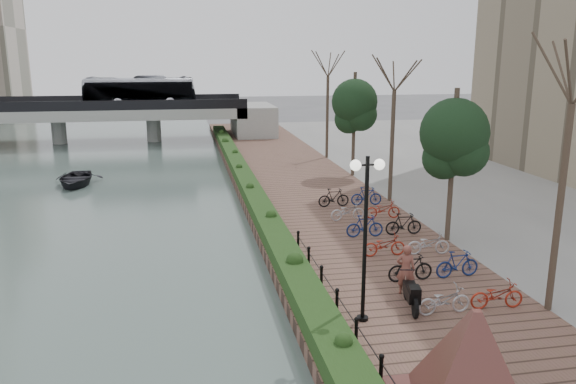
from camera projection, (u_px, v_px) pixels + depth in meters
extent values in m
cube|color=brown|center=(313.00, 201.00, 31.82)|extent=(8.00, 75.00, 0.50)
cube|color=gray|center=(565.00, 190.00, 34.67)|extent=(24.00, 75.00, 0.50)
cube|color=#1E3613|center=(248.00, 185.00, 33.47)|extent=(1.10, 56.00, 0.60)
cylinder|color=black|center=(381.00, 370.00, 13.53)|extent=(0.10, 0.10, 0.70)
cylinder|color=black|center=(356.00, 332.00, 15.44)|extent=(0.10, 0.10, 0.70)
cylinder|color=black|center=(337.00, 301.00, 17.35)|extent=(0.10, 0.10, 0.70)
cylinder|color=black|center=(321.00, 277.00, 19.27)|extent=(0.10, 0.10, 0.70)
cylinder|color=black|center=(309.00, 257.00, 21.18)|extent=(0.10, 0.10, 0.70)
cylinder|color=black|center=(298.00, 241.00, 23.09)|extent=(0.10, 0.10, 0.70)
pyramid|color=#4E2421|center=(473.00, 360.00, 12.14)|extent=(4.57, 4.57, 2.30)
cylinder|color=black|center=(365.00, 241.00, 16.33)|extent=(0.12, 0.12, 5.00)
cylinder|color=black|center=(368.00, 165.00, 15.80)|extent=(0.70, 0.06, 0.06)
sphere|color=white|center=(356.00, 165.00, 15.74)|extent=(0.32, 0.32, 0.32)
sphere|color=white|center=(379.00, 164.00, 15.87)|extent=(0.32, 0.32, 0.32)
imported|color=brown|center=(406.00, 269.00, 18.57)|extent=(0.74, 0.62, 1.73)
imported|color=#B2B0B5|center=(443.00, 299.00, 17.27)|extent=(0.60, 1.71, 0.90)
imported|color=black|center=(410.00, 267.00, 19.75)|extent=(0.47, 1.66, 1.00)
imported|color=#9F2717|center=(384.00, 245.00, 22.24)|extent=(0.60, 1.72, 0.90)
imported|color=navy|center=(364.00, 225.00, 24.72)|extent=(0.47, 1.66, 1.00)
imported|color=#B2B0B5|center=(347.00, 211.00, 27.22)|extent=(0.60, 1.71, 0.90)
imported|color=black|center=(333.00, 197.00, 29.69)|extent=(0.47, 1.66, 1.00)
imported|color=#9F2717|center=(497.00, 295.00, 17.59)|extent=(0.60, 1.71, 0.90)
imported|color=navy|center=(458.00, 264.00, 20.07)|extent=(0.47, 1.66, 1.00)
imported|color=#B2B0B5|center=(427.00, 243.00, 22.56)|extent=(0.60, 1.72, 0.90)
imported|color=black|center=(403.00, 223.00, 25.04)|extent=(0.47, 1.66, 1.00)
imported|color=#9F2717|center=(383.00, 209.00, 27.54)|extent=(0.60, 1.71, 0.90)
imported|color=navy|center=(366.00, 196.00, 30.01)|extent=(0.47, 1.66, 1.00)
cube|color=#979792|center=(57.00, 113.00, 54.09)|extent=(36.00, 8.00, 1.00)
cube|color=black|center=(47.00, 106.00, 50.14)|extent=(36.00, 0.15, 0.90)
cube|color=black|center=(64.00, 100.00, 57.59)|extent=(36.00, 0.15, 0.90)
cylinder|color=#979792|center=(59.00, 131.00, 54.49)|extent=(1.40, 1.40, 2.50)
cylinder|color=#979792|center=(154.00, 129.00, 56.10)|extent=(1.40, 1.40, 2.50)
imported|color=white|center=(140.00, 91.00, 55.03)|extent=(2.52, 10.77, 3.00)
imported|color=black|center=(75.00, 179.00, 36.81)|extent=(3.12, 4.34, 0.89)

